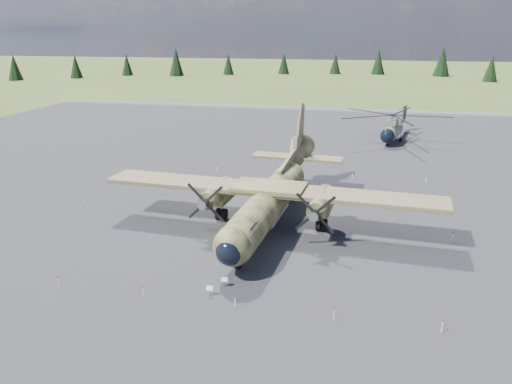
# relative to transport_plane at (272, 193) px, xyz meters

# --- Properties ---
(ground) EXTENTS (500.00, 500.00, 0.00)m
(ground) POSITION_rel_transport_plane_xyz_m (-1.56, -0.85, -2.75)
(ground) COLOR #59642C
(ground) RESTS_ON ground
(apron) EXTENTS (120.00, 120.00, 0.04)m
(apron) POSITION_rel_transport_plane_xyz_m (-1.56, 9.15, -2.75)
(apron) COLOR #5C5D61
(apron) RESTS_ON ground
(transport_plane) EXTENTS (29.06, 26.36, 9.57)m
(transport_plane) POSITION_rel_transport_plane_xyz_m (0.00, 0.00, 0.00)
(transport_plane) COLOR #35371E
(transport_plane) RESTS_ON ground
(helicopter_near) EXTENTS (20.36, 21.49, 4.35)m
(helicopter_near) POSITION_rel_transport_plane_xyz_m (11.44, 36.08, 0.33)
(helicopter_near) COLOR #65685A
(helicopter_near) RESTS_ON ground
(info_placard_left) EXTENTS (0.44, 0.19, 0.69)m
(info_placard_left) POSITION_rel_transport_plane_xyz_m (-1.53, -13.22, -2.29)
(info_placard_left) COLOR gray
(info_placard_left) RESTS_ON ground
(info_placard_right) EXTENTS (0.45, 0.25, 0.67)m
(info_placard_right) POSITION_rel_transport_plane_xyz_m (-0.93, -11.90, -2.30)
(info_placard_right) COLOR gray
(info_placard_right) RESTS_ON ground
(barrier_fence) EXTENTS (33.12, 29.62, 0.85)m
(barrier_fence) POSITION_rel_transport_plane_xyz_m (-2.02, -0.93, -2.24)
(barrier_fence) COLOR white
(barrier_fence) RESTS_ON ground
(treeline) EXTENTS (322.20, 322.81, 10.91)m
(treeline) POSITION_rel_transport_plane_xyz_m (3.65, -3.08, 1.97)
(treeline) COLOR black
(treeline) RESTS_ON ground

